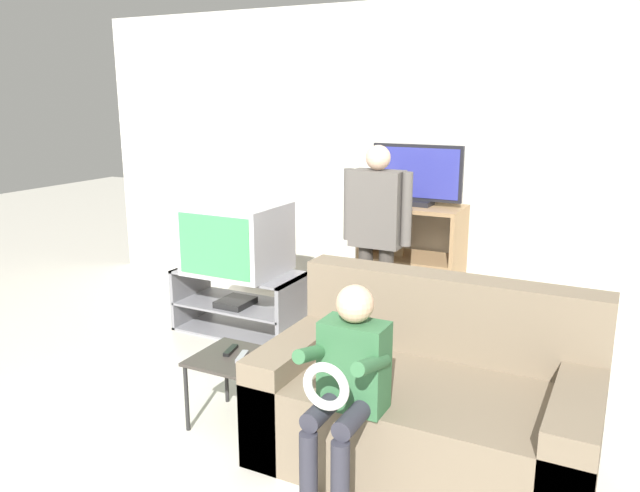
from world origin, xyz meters
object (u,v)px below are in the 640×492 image
at_px(television_main, 237,238).
at_px(snack_table, 233,365).
at_px(person_standing_adult, 377,226).
at_px(remote_control_white, 242,357).
at_px(tv_stand, 240,302).
at_px(remote_control_black, 231,350).
at_px(couch, 428,404).
at_px(television_flat, 417,177).
at_px(media_shelf, 411,262).
at_px(person_seated_child, 346,381).

bearing_deg(television_main, snack_table, -56.79).
bearing_deg(snack_table, person_standing_adult, 80.72).
bearing_deg(remote_control_white, television_main, 108.28).
relative_size(tv_stand, remote_control_white, 7.01).
height_order(remote_control_black, couch, couch).
distance_m(remote_control_black, couch, 1.15).
relative_size(remote_control_white, person_standing_adult, 0.10).
bearing_deg(snack_table, remote_control_black, 136.21).
bearing_deg(television_main, person_standing_adult, 15.84).
xyz_separation_m(television_flat, snack_table, (-0.35, -2.10, -0.85)).
height_order(tv_stand, television_flat, television_flat).
xyz_separation_m(media_shelf, snack_table, (-0.34, -2.08, -0.14)).
bearing_deg(remote_control_black, television_main, 110.10).
relative_size(television_flat, couch, 0.45).
height_order(television_main, person_standing_adult, person_standing_adult).
distance_m(media_shelf, person_standing_adult, 0.70).
bearing_deg(person_standing_adult, media_shelf, 81.01).
height_order(couch, person_seated_child, person_seated_child).
relative_size(person_standing_adult, person_seated_child, 1.44).
distance_m(television_main, remote_control_white, 1.52).
relative_size(remote_control_white, person_seated_child, 0.14).
height_order(remote_control_white, person_standing_adult, person_standing_adult).
bearing_deg(remote_control_black, television_flat, 66.52).
height_order(remote_control_white, couch, couch).
bearing_deg(snack_table, person_seated_child, -23.35).
height_order(snack_table, remote_control_white, remote_control_white).
distance_m(television_flat, remote_control_white, 2.25).
bearing_deg(television_main, remote_control_black, -57.41).
height_order(couch, person_standing_adult, person_standing_adult).
xyz_separation_m(tv_stand, remote_control_black, (0.74, -1.18, 0.18)).
xyz_separation_m(snack_table, remote_control_white, (0.06, 0.00, 0.06)).
height_order(tv_stand, remote_control_white, tv_stand).
xyz_separation_m(television_main, snack_table, (0.80, -1.22, -0.40)).
distance_m(remote_control_black, person_seated_child, 1.04).
bearing_deg(media_shelf, television_flat, 51.23).
height_order(tv_stand, couch, couch).
relative_size(media_shelf, snack_table, 2.29).
distance_m(television_flat, couch, 2.26).
xyz_separation_m(couch, person_seated_child, (-0.21, -0.54, 0.32)).
relative_size(television_main, television_flat, 0.95).
xyz_separation_m(snack_table, person_seated_child, (0.88, -0.38, 0.26)).
distance_m(snack_table, remote_control_black, 0.09).
bearing_deg(tv_stand, person_seated_child, -43.81).
height_order(remote_control_black, remote_control_white, same).
height_order(remote_control_black, person_standing_adult, person_standing_adult).
bearing_deg(tv_stand, television_main, -138.12).
xyz_separation_m(couch, person_standing_adult, (-0.84, 1.35, 0.60)).
xyz_separation_m(snack_table, person_standing_adult, (0.25, 1.51, 0.54)).
bearing_deg(media_shelf, television_main, -142.74).
height_order(snack_table, person_standing_adult, person_standing_adult).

